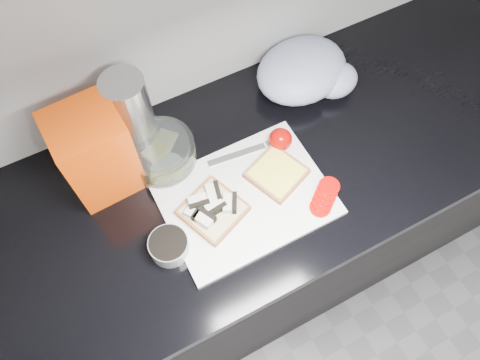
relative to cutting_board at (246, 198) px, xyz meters
name	(u,v)px	position (x,y,z in m)	size (l,w,h in m)	color
base_cabinet	(224,247)	(-0.04, 0.07, -0.48)	(3.50, 0.60, 0.86)	black
countertop	(219,187)	(-0.04, 0.07, -0.03)	(3.50, 0.64, 0.04)	black
cutting_board	(246,198)	(0.00, 0.00, 0.00)	(0.40, 0.30, 0.01)	silver
bread_left	(212,209)	(-0.09, 0.00, 0.02)	(0.18, 0.18, 0.04)	beige
bread_right	(277,173)	(0.10, 0.02, 0.01)	(0.16, 0.16, 0.02)	beige
tomato_slices	(325,197)	(0.17, -0.09, 0.02)	(0.11, 0.10, 0.02)	#A30703
knife	(261,146)	(0.10, 0.11, 0.01)	(0.23, 0.04, 0.01)	silver
seed_tub	(169,246)	(-0.22, -0.03, 0.02)	(0.09, 0.09, 0.05)	gray
tub_lid	(170,175)	(-0.14, 0.15, 0.00)	(0.08, 0.08, 0.01)	white
glass_bowl	(161,153)	(-0.14, 0.20, 0.03)	(0.18, 0.18, 0.07)	silver
bread_bag	(96,153)	(-0.28, 0.21, 0.12)	(0.16, 0.15, 0.25)	red
steel_canister	(132,116)	(-0.17, 0.27, 0.12)	(0.10, 0.10, 0.25)	#BBBABF
grocery_bag	(307,71)	(0.32, 0.24, 0.05)	(0.29, 0.25, 0.12)	#A9B5D0
whole_tomatoes	(280,140)	(0.15, 0.10, 0.02)	(0.06, 0.06, 0.06)	#A30703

